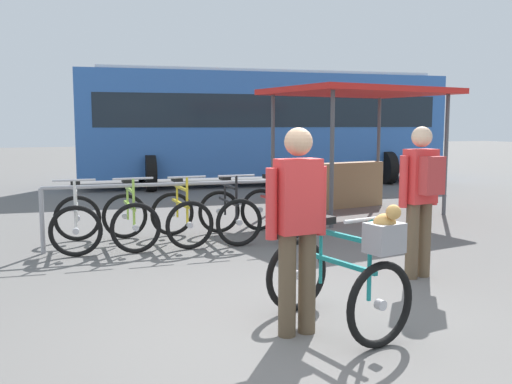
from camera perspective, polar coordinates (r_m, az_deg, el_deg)
ground_plane at (r=4.52m, az=4.18°, el=-14.82°), size 80.00×80.00×0.00m
bike_rack_rail at (r=7.89m, az=-6.64°, el=-0.35°), size 3.90×0.38×0.88m
racked_bike_white at (r=7.99m, az=-17.53°, el=-2.84°), size 0.76×1.17×0.98m
racked_bike_lime at (r=8.01m, az=-12.51°, el=-2.65°), size 0.68×1.12×0.98m
racked_bike_yellow at (r=8.10m, az=-7.57°, el=-2.45°), size 0.67×1.12×0.98m
racked_bike_black at (r=8.24m, az=-2.76°, el=-2.24°), size 0.71×1.12×0.97m
racked_bike_red at (r=8.44m, az=1.85°, el=-2.02°), size 0.70×1.11×0.97m
featured_bicycle at (r=4.63m, az=8.95°, el=-8.02°), size 0.86×1.25×1.09m
person_with_featured_bike at (r=4.45m, az=4.19°, el=-3.00°), size 0.53×0.22×1.64m
pedestrian_with_backpack at (r=6.34m, az=16.22°, el=-0.03°), size 0.53×0.36×1.64m
bus_distant at (r=16.10m, az=0.67°, el=7.10°), size 10.22×4.13×3.08m
market_stall at (r=10.94m, az=9.08°, el=5.33°), size 3.39×2.71×2.30m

